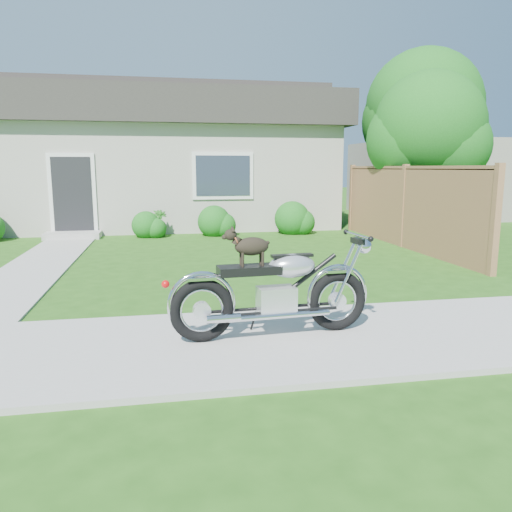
{
  "coord_description": "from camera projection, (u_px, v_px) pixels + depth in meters",
  "views": [
    {
      "loc": [
        0.83,
        -4.93,
        1.82
      ],
      "look_at": [
        1.94,
        1.0,
        0.75
      ],
      "focal_mm": 35.0,
      "sensor_mm": 36.0,
      "label": 1
    }
  ],
  "objects": [
    {
      "name": "ground",
      "position": [
        83.0,
        354.0,
        4.94
      ],
      "size": [
        80.0,
        80.0,
        0.0
      ],
      "primitive_type": "plane",
      "color": "#235114",
      "rests_on": "ground"
    },
    {
      "name": "sidewalk",
      "position": [
        83.0,
        352.0,
        4.94
      ],
      "size": [
        24.0,
        2.2,
        0.04
      ],
      "primitive_type": "cube",
      "color": "#9E9B93",
      "rests_on": "ground"
    },
    {
      "name": "walkway",
      "position": [
        40.0,
        264.0,
        9.5
      ],
      "size": [
        1.2,
        8.0,
        0.03
      ],
      "primitive_type": "cube",
      "color": "#9E9B93",
      "rests_on": "ground"
    },
    {
      "name": "house",
      "position": [
        135.0,
        157.0,
        16.17
      ],
      "size": [
        12.6,
        7.03,
        4.5
      ],
      "color": "#ACA69B",
      "rests_on": "ground"
    },
    {
      "name": "fence",
      "position": [
        404.0,
        206.0,
        11.48
      ],
      "size": [
        0.12,
        6.62,
        1.9
      ],
      "color": "olive",
      "rests_on": "ground"
    },
    {
      "name": "tree_near",
      "position": [
        435.0,
        132.0,
        12.46
      ],
      "size": [
        2.78,
        2.75,
        4.21
      ],
      "color": "#3D2B1C",
      "rests_on": "ground"
    },
    {
      "name": "tree_far",
      "position": [
        428.0,
        113.0,
        15.25
      ],
      "size": [
        3.52,
        3.52,
        5.4
      ],
      "color": "#3D2B1C",
      "rests_on": "ground"
    },
    {
      "name": "shrub_row",
      "position": [
        145.0,
        222.0,
        13.16
      ],
      "size": [
        9.12,
        1.07,
        1.07
      ],
      "color": "#195D18",
      "rests_on": "ground"
    },
    {
      "name": "potted_plant_right",
      "position": [
        159.0,
        223.0,
        13.28
      ],
      "size": [
        0.47,
        0.47,
        0.71
      ],
      "primitive_type": "imported",
      "rotation": [
        0.0,
        0.0,
        0.21
      ],
      "color": "#205B19",
      "rests_on": "ground"
    },
    {
      "name": "motorcycle_with_dog",
      "position": [
        276.0,
        289.0,
        5.28
      ],
      "size": [
        2.22,
        0.6,
        1.17
      ],
      "rotation": [
        0.0,
        0.0,
        0.07
      ],
      "color": "black",
      "rests_on": "sidewalk"
    }
  ]
}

